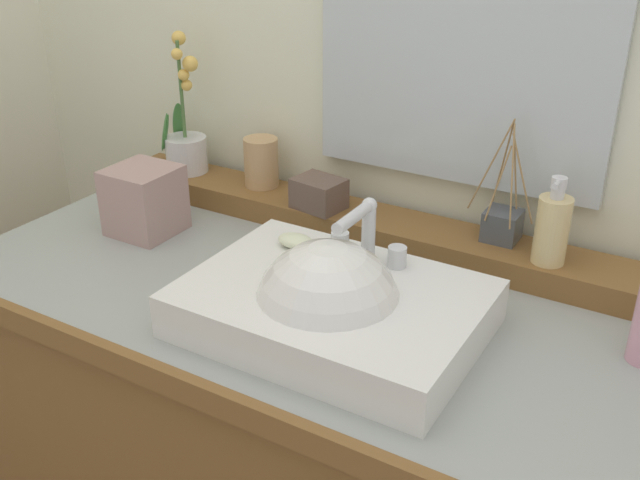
{
  "coord_description": "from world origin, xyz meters",
  "views": [
    {
      "loc": [
        0.6,
        -0.97,
        1.52
      ],
      "look_at": [
        0.04,
        -0.03,
        0.98
      ],
      "focal_mm": 41.08,
      "sensor_mm": 36.0,
      "label": 1
    }
  ],
  "objects_px": {
    "sink_basin": "(330,310)",
    "tissue_box": "(144,200)",
    "soap_dispenser": "(552,228)",
    "trinket_box": "(319,193)",
    "potted_plant": "(185,140)",
    "tumbler_cup": "(261,162)",
    "soap_bar": "(296,241)",
    "reed_diffuser": "(502,223)"
  },
  "relations": [
    {
      "from": "potted_plant",
      "to": "trinket_box",
      "type": "bearing_deg",
      "value": -4.28
    },
    {
      "from": "tumbler_cup",
      "to": "trinket_box",
      "type": "distance_m",
      "value": 0.18
    },
    {
      "from": "soap_bar",
      "to": "reed_diffuser",
      "type": "relative_size",
      "value": 0.3
    },
    {
      "from": "trinket_box",
      "to": "tissue_box",
      "type": "height_order",
      "value": "tissue_box"
    },
    {
      "from": "soap_dispenser",
      "to": "tumbler_cup",
      "type": "height_order",
      "value": "soap_dispenser"
    },
    {
      "from": "potted_plant",
      "to": "tumbler_cup",
      "type": "bearing_deg",
      "value": 4.17
    },
    {
      "from": "tumbler_cup",
      "to": "soap_bar",
      "type": "bearing_deg",
      "value": -45.52
    },
    {
      "from": "trinket_box",
      "to": "tissue_box",
      "type": "distance_m",
      "value": 0.36
    },
    {
      "from": "tissue_box",
      "to": "tumbler_cup",
      "type": "bearing_deg",
      "value": 60.33
    },
    {
      "from": "trinket_box",
      "to": "tissue_box",
      "type": "bearing_deg",
      "value": -139.84
    },
    {
      "from": "soap_bar",
      "to": "tissue_box",
      "type": "bearing_deg",
      "value": 175.59
    },
    {
      "from": "soap_bar",
      "to": "reed_diffuser",
      "type": "xyz_separation_m",
      "value": [
        0.29,
        0.27,
        -0.0
      ]
    },
    {
      "from": "sink_basin",
      "to": "potted_plant",
      "type": "height_order",
      "value": "potted_plant"
    },
    {
      "from": "soap_bar",
      "to": "soap_dispenser",
      "type": "xyz_separation_m",
      "value": [
        0.39,
        0.22,
        0.03
      ]
    },
    {
      "from": "soap_bar",
      "to": "reed_diffuser",
      "type": "height_order",
      "value": "reed_diffuser"
    },
    {
      "from": "sink_basin",
      "to": "reed_diffuser",
      "type": "distance_m",
      "value": 0.4
    },
    {
      "from": "tumbler_cup",
      "to": "potted_plant",
      "type": "bearing_deg",
      "value": -175.83
    },
    {
      "from": "soap_dispenser",
      "to": "trinket_box",
      "type": "height_order",
      "value": "soap_dispenser"
    },
    {
      "from": "soap_bar",
      "to": "potted_plant",
      "type": "height_order",
      "value": "potted_plant"
    },
    {
      "from": "tissue_box",
      "to": "reed_diffuser",
      "type": "bearing_deg",
      "value": 19.26
    },
    {
      "from": "tumbler_cup",
      "to": "trinket_box",
      "type": "xyz_separation_m",
      "value": [
        0.17,
        -0.04,
        -0.02
      ]
    },
    {
      "from": "sink_basin",
      "to": "potted_plant",
      "type": "relative_size",
      "value": 1.49
    },
    {
      "from": "potted_plant",
      "to": "tumbler_cup",
      "type": "height_order",
      "value": "potted_plant"
    },
    {
      "from": "tumbler_cup",
      "to": "reed_diffuser",
      "type": "distance_m",
      "value": 0.55
    },
    {
      "from": "sink_basin",
      "to": "tumbler_cup",
      "type": "bearing_deg",
      "value": 136.71
    },
    {
      "from": "sink_basin",
      "to": "reed_diffuser",
      "type": "bearing_deg",
      "value": 66.74
    },
    {
      "from": "soap_bar",
      "to": "trinket_box",
      "type": "bearing_deg",
      "value": 111.04
    },
    {
      "from": "soap_bar",
      "to": "trinket_box",
      "type": "distance_m",
      "value": 0.23
    },
    {
      "from": "soap_dispenser",
      "to": "reed_diffuser",
      "type": "height_order",
      "value": "reed_diffuser"
    },
    {
      "from": "trinket_box",
      "to": "potted_plant",
      "type": "bearing_deg",
      "value": -175.93
    },
    {
      "from": "reed_diffuser",
      "to": "sink_basin",
      "type": "bearing_deg",
      "value": -113.26
    },
    {
      "from": "sink_basin",
      "to": "trinket_box",
      "type": "xyz_separation_m",
      "value": [
        -0.21,
        0.32,
        0.04
      ]
    },
    {
      "from": "soap_bar",
      "to": "trinket_box",
      "type": "relative_size",
      "value": 0.71
    },
    {
      "from": "potted_plant",
      "to": "soap_dispenser",
      "type": "xyz_separation_m",
      "value": [
        0.85,
        -0.03,
        -0.01
      ]
    },
    {
      "from": "sink_basin",
      "to": "tissue_box",
      "type": "xyz_separation_m",
      "value": [
        -0.52,
        0.13,
        0.03
      ]
    },
    {
      "from": "soap_bar",
      "to": "tissue_box",
      "type": "relative_size",
      "value": 0.5
    },
    {
      "from": "soap_bar",
      "to": "reed_diffuser",
      "type": "distance_m",
      "value": 0.39
    },
    {
      "from": "soap_bar",
      "to": "soap_dispenser",
      "type": "height_order",
      "value": "soap_dispenser"
    },
    {
      "from": "sink_basin",
      "to": "trinket_box",
      "type": "relative_size",
      "value": 4.77
    },
    {
      "from": "soap_bar",
      "to": "reed_diffuser",
      "type": "bearing_deg",
      "value": 42.82
    },
    {
      "from": "soap_bar",
      "to": "potted_plant",
      "type": "bearing_deg",
      "value": 151.66
    },
    {
      "from": "potted_plant",
      "to": "soap_dispenser",
      "type": "height_order",
      "value": "potted_plant"
    }
  ]
}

